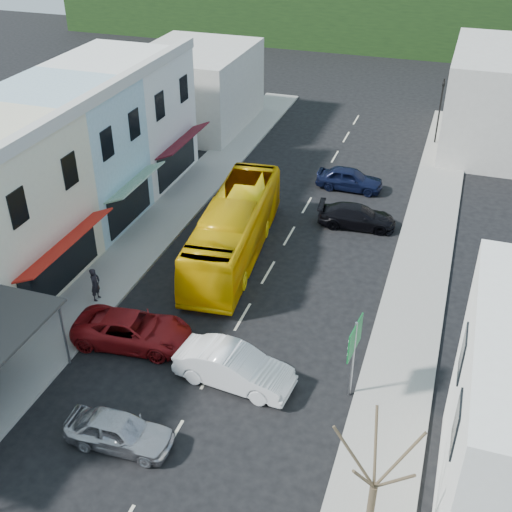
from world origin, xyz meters
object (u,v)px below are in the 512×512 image
Objects in this scene: pedestrian_left at (95,284)px; direction_sign at (353,360)px; car_white at (234,369)px; street_tree at (374,487)px; bus at (234,230)px; traffic_signal at (439,112)px; car_red at (133,330)px; car_silver at (119,431)px.

direction_sign is at bearing -101.11° from pedestrian_left.
street_tree is at bearing -126.65° from car_white.
street_tree reaches higher than pedestrian_left.
bus is at bearing 25.75° from car_white.
traffic_signal is at bearing 91.68° from street_tree.
car_red is at bearing 59.23° from traffic_signal.
car_white is at bearing -34.88° from car_silver.
pedestrian_left is 13.16m from direction_sign.
traffic_signal is (5.44, 28.99, 1.78)m from car_white.
car_silver is 34.46m from traffic_signal.
car_red is (-1.71, -8.40, -0.85)m from bus.
pedestrian_left is 29.25m from traffic_signal.
street_tree is (1.83, -6.68, 1.29)m from direction_sign.
bus is at bearing -38.70° from pedestrian_left.
street_tree is (9.31, -1.48, 2.42)m from car_silver.
car_white is at bearing -163.74° from direction_sign.
street_tree reaches higher than car_white.
street_tree is (9.89, -15.25, 1.57)m from bus.
car_red is at bearing 84.98° from car_white.
direction_sign is at bearing 105.29° from street_tree.
car_silver and car_white have the same top height.
bus is 6.82× the size of pedestrian_left.
direction_sign reaches higher than car_white.
direction_sign is (7.49, 5.20, 1.13)m from car_silver.
car_white is 9.07m from street_tree.
car_silver is 0.71× the size of street_tree.
street_tree is 34.90m from traffic_signal.
direction_sign is (12.91, -2.41, 0.83)m from pedestrian_left.
street_tree reaches higher than car_silver.
car_red is at bearing 149.43° from street_tree.
bus reaches higher than car_red.
car_red is 0.74× the size of street_tree.
traffic_signal is at bearing -15.93° from car_silver.
car_silver is 2.59× the size of pedestrian_left.
pedestrian_left is at bearing -133.88° from bus.
car_silver is 1.00× the size of car_white.
car_red is (-5.13, 0.97, 0.00)m from car_white.
direction_sign is (4.64, 0.79, 1.13)m from car_white.
street_tree is at bearing -62.75° from bus.
direction_sign is at bearing -57.21° from car_silver.
street_tree is 1.26× the size of traffic_signal.
street_tree reaches higher than traffic_signal.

